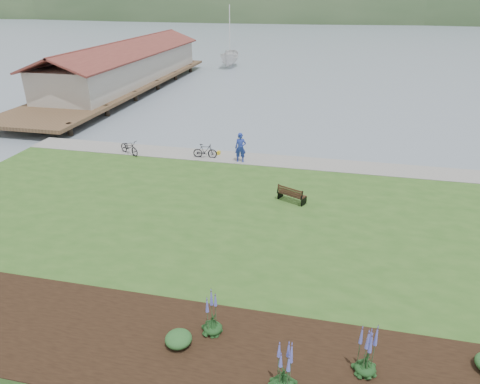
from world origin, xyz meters
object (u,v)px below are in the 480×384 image
object	(u,v)px
person	(241,145)
sailboat	(230,67)
bicycle_a	(129,147)
park_bench	(291,194)

from	to	relation	value
person	sailboat	size ratio (longest dim) A/B	0.08
sailboat	bicycle_a	bearing A→B (deg)	-88.47
person	sailboat	bearing A→B (deg)	97.45
bicycle_a	sailboat	distance (m)	39.46
bicycle_a	sailboat	world-z (taller)	sailboat
park_bench	bicycle_a	world-z (taller)	bicycle_a
park_bench	bicycle_a	bearing A→B (deg)	-178.40
person	bicycle_a	xyz separation A→B (m)	(-7.68, -0.21, -0.64)
park_bench	sailboat	world-z (taller)	sailboat
park_bench	bicycle_a	distance (m)	12.51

